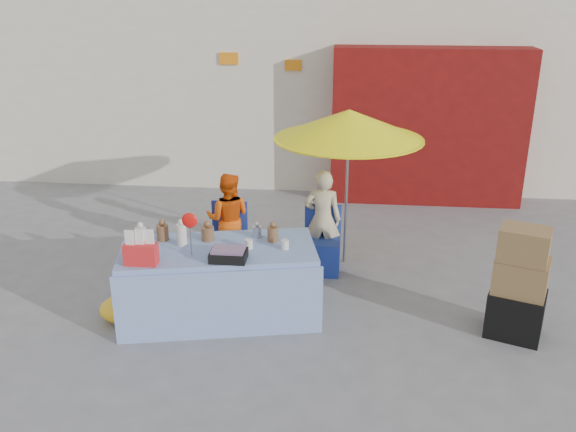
# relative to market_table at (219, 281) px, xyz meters

# --- Properties ---
(ground) EXTENTS (80.00, 80.00, 0.00)m
(ground) POSITION_rel_market_table_xyz_m (0.51, 0.03, -0.43)
(ground) COLOR slate
(ground) RESTS_ON ground
(backdrop) EXTENTS (14.00, 8.00, 7.80)m
(backdrop) POSITION_rel_market_table_xyz_m (1.03, 7.55, 2.67)
(backdrop) COLOR silver
(backdrop) RESTS_ON ground
(market_table) EXTENTS (2.35, 1.45, 1.32)m
(market_table) POSITION_rel_market_table_xyz_m (0.00, 0.00, 0.00)
(market_table) COLOR #859ED5
(market_table) RESTS_ON ground
(chair_left) EXTENTS (0.49, 0.48, 0.85)m
(chair_left) POSITION_rel_market_table_xyz_m (-0.16, 1.28, -0.18)
(chair_left) COLOR navy
(chair_left) RESTS_ON ground
(chair_right) EXTENTS (0.49, 0.48, 0.85)m
(chair_right) POSITION_rel_market_table_xyz_m (1.09, 1.28, -0.18)
(chair_right) COLOR navy
(chair_right) RESTS_ON ground
(vendor_orange) EXTENTS (0.62, 0.49, 1.26)m
(vendor_orange) POSITION_rel_market_table_xyz_m (-0.16, 1.41, 0.20)
(vendor_orange) COLOR #EF560C
(vendor_orange) RESTS_ON ground
(vendor_beige) EXTENTS (0.49, 0.33, 1.34)m
(vendor_beige) POSITION_rel_market_table_xyz_m (1.09, 1.41, 0.24)
(vendor_beige) COLOR #C6B48C
(vendor_beige) RESTS_ON ground
(umbrella) EXTENTS (1.90, 1.90, 2.09)m
(umbrella) POSITION_rel_market_table_xyz_m (1.39, 1.56, 1.46)
(umbrella) COLOR gray
(umbrella) RESTS_ON ground
(box_stack) EXTENTS (0.69, 0.63, 1.24)m
(box_stack) POSITION_rel_market_table_xyz_m (3.23, -0.09, 0.14)
(box_stack) COLOR black
(box_stack) RESTS_ON ground
(tarp_bundle) EXTENTS (0.76, 0.67, 0.29)m
(tarp_bundle) POSITION_rel_market_table_xyz_m (-1.00, -0.22, -0.29)
(tarp_bundle) COLOR yellow
(tarp_bundle) RESTS_ON ground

